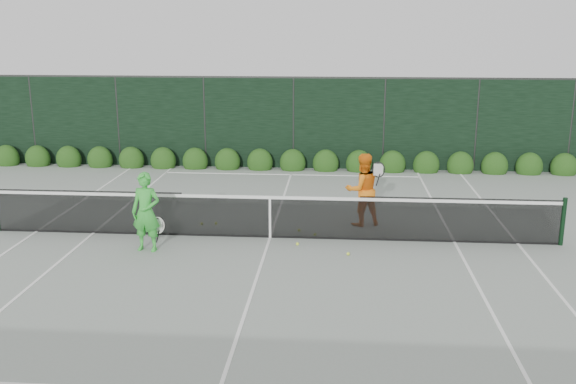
{
  "coord_description": "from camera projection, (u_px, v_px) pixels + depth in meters",
  "views": [
    {
      "loc": [
        1.49,
        -13.74,
        4.63
      ],
      "look_at": [
        0.38,
        0.3,
        1.0
      ],
      "focal_mm": 40.0,
      "sensor_mm": 36.0,
      "label": 1
    }
  ],
  "objects": [
    {
      "name": "hedge_row",
      "position": [
        293.0,
        163.0,
        21.38
      ],
      "size": [
        31.66,
        0.65,
        0.94
      ],
      "color": "#193B10",
      "rests_on": "ground"
    },
    {
      "name": "ground",
      "position": [
        270.0,
        238.0,
        14.53
      ],
      "size": [
        80.0,
        80.0,
        0.0
      ],
      "primitive_type": "plane",
      "color": "gray",
      "rests_on": "ground"
    },
    {
      "name": "windscreen_fence",
      "position": [
        254.0,
        205.0,
        11.54
      ],
      "size": [
        32.0,
        21.07,
        3.06
      ],
      "color": "black",
      "rests_on": "ground"
    },
    {
      "name": "court_lines",
      "position": [
        270.0,
        237.0,
        14.53
      ],
      "size": [
        11.03,
        23.83,
        0.01
      ],
      "color": "white",
      "rests_on": "ground"
    },
    {
      "name": "player_woman",
      "position": [
        146.0,
        212.0,
        13.51
      ],
      "size": [
        0.68,
        0.47,
        1.7
      ],
      "rotation": [
        0.0,
        0.0,
        -0.11
      ],
      "color": "green",
      "rests_on": "ground"
    },
    {
      "name": "tennis_net",
      "position": [
        269.0,
        215.0,
        14.4
      ],
      "size": [
        12.9,
        0.1,
        1.07
      ],
      "color": "black",
      "rests_on": "ground"
    },
    {
      "name": "player_man",
      "position": [
        362.0,
        190.0,
        15.26
      ],
      "size": [
        1.03,
        0.93,
        1.75
      ],
      "rotation": [
        0.0,
        0.0,
        3.51
      ],
      "color": "orange",
      "rests_on": "ground"
    },
    {
      "name": "tennis_balls",
      "position": [
        277.0,
        234.0,
        14.66
      ],
      "size": [
        3.56,
        1.98,
        0.07
      ],
      "color": "#DAF436",
      "rests_on": "ground"
    }
  ]
}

